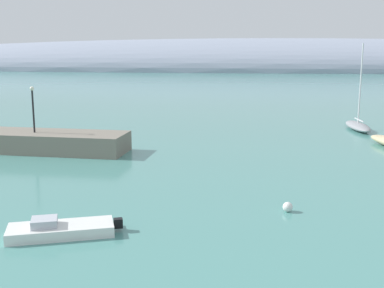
{
  "coord_description": "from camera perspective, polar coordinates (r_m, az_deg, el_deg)",
  "views": [
    {
      "loc": [
        1.13,
        -10.77,
        9.03
      ],
      "look_at": [
        -2.49,
        27.5,
        1.45
      ],
      "focal_mm": 46.39,
      "sensor_mm": 36.0,
      "label": 1
    }
  ],
  "objects": [
    {
      "name": "distant_ridge",
      "position": [
        203.46,
        8.82,
        8.48
      ],
      "size": [
        393.82,
        62.64,
        24.55
      ],
      "primitive_type": "ellipsoid",
      "color": "#8E99AD",
      "rests_on": "ground"
    },
    {
      "name": "harbor_lamp_post",
      "position": [
        44.81,
        -17.83,
        4.4
      ],
      "size": [
        0.36,
        0.36,
        3.98
      ],
      "color": "black",
      "rests_on": "breakwater_rocks"
    },
    {
      "name": "sailboat_grey_near_shore",
      "position": [
        57.52,
        18.53,
        2.03
      ],
      "size": [
        2.34,
        6.82,
        9.39
      ],
      "rotation": [
        0.0,
        0.0,
        1.64
      ],
      "color": "gray",
      "rests_on": "water"
    },
    {
      "name": "mooring_buoy_white",
      "position": [
        28.23,
        10.95,
        -7.12
      ],
      "size": [
        0.56,
        0.56,
        0.56
      ],
      "primitive_type": "sphere",
      "color": "silver",
      "rests_on": "water"
    },
    {
      "name": "motorboat_white_alongside_breakwater",
      "position": [
        25.23,
        -14.92,
        -9.46
      ],
      "size": [
        5.56,
        3.33,
        0.93
      ],
      "rotation": [
        0.0,
        0.0,
        3.46
      ],
      "color": "white",
      "rests_on": "water"
    }
  ]
}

